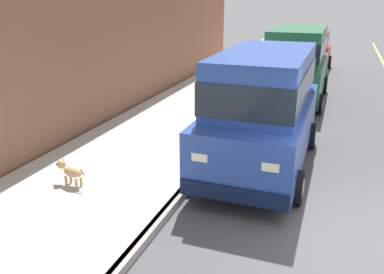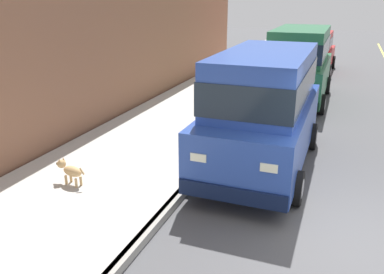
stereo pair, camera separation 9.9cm
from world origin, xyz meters
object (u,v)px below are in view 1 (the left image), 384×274
(car_blue_van, at_px, (263,105))
(fire_hydrant, at_px, (207,126))
(car_green_van, at_px, (297,61))
(car_red_sedan, at_px, (309,51))
(dog_tan, at_px, (70,171))

(car_blue_van, xyz_separation_m, fire_hydrant, (-1.54, 0.90, -0.92))
(car_green_van, bearing_deg, car_red_sedan, 90.36)
(car_green_van, height_order, fire_hydrant, car_green_van)
(dog_tan, height_order, fire_hydrant, fire_hydrant)
(car_red_sedan, relative_size, fire_hydrant, 6.40)
(car_red_sedan, bearing_deg, fire_hydrant, -97.55)
(car_red_sedan, xyz_separation_m, dog_tan, (-3.14, -14.75, -0.55))
(car_green_van, distance_m, dog_tan, 9.31)
(car_red_sedan, bearing_deg, car_blue_van, -89.86)
(car_green_van, distance_m, fire_hydrant, 5.60)
(fire_hydrant, bearing_deg, car_blue_van, -30.36)
(car_blue_van, height_order, car_red_sedan, car_blue_van)
(car_blue_van, distance_m, fire_hydrant, 2.00)
(car_green_van, height_order, car_red_sedan, car_green_van)
(car_blue_van, relative_size, dog_tan, 6.54)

